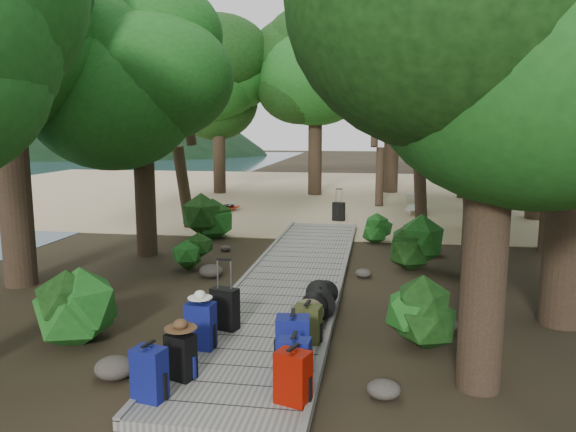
% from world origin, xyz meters
% --- Properties ---
extents(ground, '(120.00, 120.00, 0.00)m').
position_xyz_m(ground, '(0.00, 0.00, 0.00)').
color(ground, '#322719').
rests_on(ground, ground).
extents(sand_beach, '(40.00, 22.00, 0.02)m').
position_xyz_m(sand_beach, '(0.00, 16.00, 0.01)').
color(sand_beach, tan).
rests_on(sand_beach, ground).
extents(distant_hill, '(32.00, 16.00, 12.00)m').
position_xyz_m(distant_hill, '(-40.00, 48.00, 0.00)').
color(distant_hill, black).
rests_on(distant_hill, ground).
extents(boardwalk, '(2.00, 12.00, 0.12)m').
position_xyz_m(boardwalk, '(0.00, 1.00, 0.06)').
color(boardwalk, gray).
rests_on(boardwalk, ground).
extents(backpack_left_a, '(0.40, 0.32, 0.66)m').
position_xyz_m(backpack_left_a, '(-0.80, -4.51, 0.45)').
color(backpack_left_a, navy).
rests_on(backpack_left_a, boardwalk).
extents(backpack_left_b, '(0.39, 0.34, 0.61)m').
position_xyz_m(backpack_left_b, '(-0.64, -3.95, 0.42)').
color(backpack_left_b, black).
rests_on(backpack_left_b, boardwalk).
extents(backpack_left_c, '(0.40, 0.30, 0.70)m').
position_xyz_m(backpack_left_c, '(-0.70, -3.01, 0.47)').
color(backpack_left_c, navy).
rests_on(backpack_left_c, boardwalk).
extents(backpack_left_d, '(0.32, 0.24, 0.49)m').
position_xyz_m(backpack_left_d, '(-0.72, -2.19, 0.36)').
color(backpack_left_d, navy).
rests_on(backpack_left_d, boardwalk).
extents(backpack_right_a, '(0.42, 0.36, 0.65)m').
position_xyz_m(backpack_right_a, '(0.77, -4.32, 0.44)').
color(backpack_right_a, '#8E1500').
rests_on(backpack_right_a, boardwalk).
extents(backpack_right_b, '(0.37, 0.27, 0.66)m').
position_xyz_m(backpack_right_b, '(0.74, -3.99, 0.45)').
color(backpack_right_b, navy).
rests_on(backpack_right_b, boardwalk).
extents(backpack_right_c, '(0.45, 0.34, 0.72)m').
position_xyz_m(backpack_right_c, '(0.63, -3.40, 0.48)').
color(backpack_right_c, navy).
rests_on(backpack_right_c, boardwalk).
extents(backpack_right_d, '(0.41, 0.32, 0.57)m').
position_xyz_m(backpack_right_d, '(0.71, -2.56, 0.41)').
color(backpack_right_d, '#3D3F18').
rests_on(backpack_right_d, boardwalk).
extents(duffel_right_khaki, '(0.46, 0.63, 0.39)m').
position_xyz_m(duffel_right_khaki, '(0.64, -2.12, 0.32)').
color(duffel_right_khaki, brown).
rests_on(duffel_right_khaki, boardwalk).
extents(duffel_right_black, '(0.56, 0.78, 0.45)m').
position_xyz_m(duffel_right_black, '(0.75, -1.31, 0.35)').
color(duffel_right_black, black).
rests_on(duffel_right_black, boardwalk).
extents(suitcase_on_boardwalk, '(0.45, 0.33, 0.62)m').
position_xyz_m(suitcase_on_boardwalk, '(-0.57, -2.26, 0.43)').
color(suitcase_on_boardwalk, black).
rests_on(suitcase_on_boardwalk, boardwalk).
extents(lone_suitcase_on_sand, '(0.43, 0.32, 0.61)m').
position_xyz_m(lone_suitcase_on_sand, '(0.36, 8.24, 0.32)').
color(lone_suitcase_on_sand, black).
rests_on(lone_suitcase_on_sand, sand_beach).
extents(hat_brown, '(0.39, 0.39, 0.12)m').
position_xyz_m(hat_brown, '(-0.64, -3.91, 0.79)').
color(hat_brown, '#51351E').
rests_on(hat_brown, backpack_left_b).
extents(hat_white, '(0.33, 0.33, 0.11)m').
position_xyz_m(hat_white, '(-0.69, -3.01, 0.88)').
color(hat_white, silver).
rests_on(hat_white, backpack_left_c).
extents(kayak, '(1.58, 3.03, 0.30)m').
position_xyz_m(kayak, '(-3.75, 9.68, 0.17)').
color(kayak, red).
rests_on(kayak, sand_beach).
extents(sun_lounger, '(0.97, 2.15, 0.67)m').
position_xyz_m(sun_lounger, '(2.99, 10.19, 0.35)').
color(sun_lounger, silver).
rests_on(sun_lounger, sand_beach).
extents(tree_right_a, '(4.43, 4.43, 7.39)m').
position_xyz_m(tree_right_a, '(2.87, -3.38, 3.69)').
color(tree_right_a, black).
rests_on(tree_right_a, ground).
extents(tree_right_c, '(4.80, 4.80, 8.31)m').
position_xyz_m(tree_right_c, '(3.63, 1.67, 4.15)').
color(tree_right_c, black).
rests_on(tree_right_c, ground).
extents(tree_right_d, '(5.23, 5.23, 9.59)m').
position_xyz_m(tree_right_d, '(5.97, 4.61, 4.80)').
color(tree_right_d, black).
rests_on(tree_right_d, ground).
extents(tree_right_e, '(5.39, 5.39, 9.70)m').
position_xyz_m(tree_right_e, '(4.50, 7.22, 4.85)').
color(tree_right_e, black).
rests_on(tree_right_e, ground).
extents(tree_right_f, '(5.63, 5.63, 10.05)m').
position_xyz_m(tree_right_f, '(6.88, 9.72, 5.03)').
color(tree_right_f, black).
rests_on(tree_right_f, ground).
extents(tree_left_b, '(4.90, 4.90, 8.82)m').
position_xyz_m(tree_left_b, '(-5.29, -0.23, 4.41)').
color(tree_left_b, black).
rests_on(tree_left_b, ground).
extents(tree_left_c, '(4.04, 4.04, 7.03)m').
position_xyz_m(tree_left_c, '(-3.91, 2.70, 3.52)').
color(tree_left_c, black).
rests_on(tree_left_c, ground).
extents(tree_back_a, '(5.09, 5.09, 8.81)m').
position_xyz_m(tree_back_a, '(-1.22, 15.15, 4.41)').
color(tree_back_a, black).
rests_on(tree_back_a, ground).
extents(tree_back_b, '(5.43, 5.43, 9.70)m').
position_xyz_m(tree_back_b, '(2.18, 16.67, 4.85)').
color(tree_back_b, black).
rests_on(tree_back_b, ground).
extents(tree_back_c, '(5.41, 5.41, 9.73)m').
position_xyz_m(tree_back_c, '(5.34, 15.09, 4.86)').
color(tree_back_c, black).
rests_on(tree_back_c, ground).
extents(tree_back_d, '(4.86, 4.86, 8.10)m').
position_xyz_m(tree_back_d, '(-5.65, 15.09, 4.05)').
color(tree_back_d, black).
rests_on(tree_back_d, ground).
extents(palm_right_a, '(4.75, 4.75, 8.10)m').
position_xyz_m(palm_right_a, '(3.04, 6.46, 4.05)').
color(palm_right_a, '#113B10').
rests_on(palm_right_a, ground).
extents(palm_right_b, '(4.74, 4.74, 9.16)m').
position_xyz_m(palm_right_b, '(4.89, 11.54, 4.58)').
color(palm_right_b, '#113B10').
rests_on(palm_right_b, ground).
extents(palm_right_c, '(4.30, 4.30, 6.84)m').
position_xyz_m(palm_right_c, '(1.91, 12.12, 3.42)').
color(palm_right_c, '#113B10').
rests_on(palm_right_c, ground).
extents(palm_left_a, '(4.75, 4.75, 7.56)m').
position_xyz_m(palm_left_a, '(-4.37, 6.30, 3.78)').
color(palm_left_a, '#113B10').
rests_on(palm_left_a, ground).
extents(rock_left_a, '(0.51, 0.45, 0.28)m').
position_xyz_m(rock_left_a, '(-1.54, -3.85, 0.14)').
color(rock_left_a, '#4C473F').
rests_on(rock_left_a, ground).
extents(rock_left_b, '(0.36, 0.32, 0.20)m').
position_xyz_m(rock_left_b, '(-2.90, -2.01, 0.10)').
color(rock_left_b, '#4C473F').
rests_on(rock_left_b, ground).
extents(rock_left_c, '(0.50, 0.45, 0.27)m').
position_xyz_m(rock_left_c, '(-1.74, 0.89, 0.14)').
color(rock_left_c, '#4C473F').
rests_on(rock_left_c, ground).
extents(rock_left_d, '(0.27, 0.24, 0.15)m').
position_xyz_m(rock_left_d, '(-2.11, 3.32, 0.07)').
color(rock_left_d, '#4C473F').
rests_on(rock_left_d, ground).
extents(rock_right_a, '(0.39, 0.36, 0.22)m').
position_xyz_m(rock_right_a, '(1.76, -3.83, 0.11)').
color(rock_right_a, '#4C473F').
rests_on(rock_right_a, ground).
extents(rock_right_b, '(0.49, 0.44, 0.27)m').
position_xyz_m(rock_right_b, '(2.64, -1.54, 0.13)').
color(rock_right_b, '#4C473F').
rests_on(rock_right_b, ground).
extents(rock_right_c, '(0.34, 0.30, 0.18)m').
position_xyz_m(rock_right_c, '(1.37, 1.39, 0.09)').
color(rock_right_c, '#4C473F').
rests_on(rock_right_c, ground).
extents(rock_right_d, '(0.56, 0.50, 0.31)m').
position_xyz_m(rock_right_d, '(2.93, 3.64, 0.15)').
color(rock_right_d, '#4C473F').
rests_on(rock_right_d, ground).
extents(shrub_left_a, '(1.23, 1.23, 1.10)m').
position_xyz_m(shrub_left_a, '(-2.64, -2.81, 0.55)').
color(shrub_left_a, '#174D17').
rests_on(shrub_left_a, ground).
extents(shrub_left_b, '(0.82, 0.82, 0.74)m').
position_xyz_m(shrub_left_b, '(-2.36, 1.42, 0.37)').
color(shrub_left_b, '#174D17').
rests_on(shrub_left_b, ground).
extents(shrub_left_c, '(1.26, 1.26, 1.13)m').
position_xyz_m(shrub_left_c, '(-3.02, 4.91, 0.56)').
color(shrub_left_c, '#174D17').
rests_on(shrub_left_c, ground).
extents(shrub_right_a, '(1.01, 1.01, 0.91)m').
position_xyz_m(shrub_right_a, '(2.20, -2.13, 0.46)').
color(shrub_right_a, '#174D17').
rests_on(shrub_right_a, ground).
extents(shrub_right_b, '(1.19, 1.19, 1.07)m').
position_xyz_m(shrub_right_b, '(2.40, 2.10, 0.54)').
color(shrub_right_b, '#174D17').
rests_on(shrub_right_b, ground).
extents(shrub_right_c, '(0.76, 0.76, 0.69)m').
position_xyz_m(shrub_right_c, '(1.72, 5.15, 0.34)').
color(shrub_right_c, '#174D17').
rests_on(shrub_right_c, ground).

